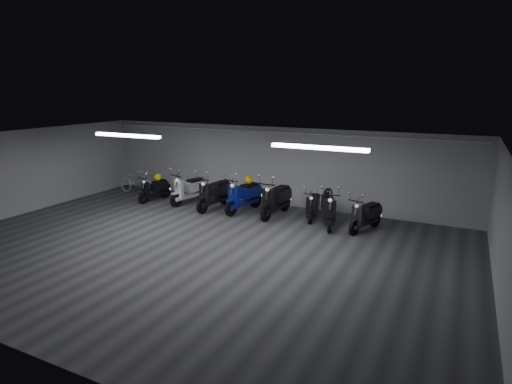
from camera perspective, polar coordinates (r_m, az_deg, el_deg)
The scene contains 21 objects.
floor at distance 11.42m, azimuth -8.29°, elevation -7.54°, with size 14.00×10.00×0.01m, color #38383A.
ceiling at distance 10.72m, azimuth -8.81°, elevation 6.59°, with size 14.00×10.00×0.01m, color gray.
back_wall at distance 15.26m, azimuth 2.22°, elevation 3.53°, with size 14.00×0.01×2.80m, color #ADADB0.
front_wall at distance 7.66m, azimuth -30.61°, elevation -9.07°, with size 14.00×0.01×2.80m, color #ADADB0.
left_wall at distance 15.99m, azimuth -29.68°, elevation 2.18°, with size 0.01×10.00×2.80m, color #ADADB0.
right_wall at distance 9.16m, azimuth 30.64°, elevation -5.49°, with size 0.01×10.00×2.80m, color #ADADB0.
fluor_strip_left at distance 13.39m, azimuth -16.97°, elevation 7.29°, with size 2.40×0.18×0.08m, color white.
fluor_strip_right at distance 10.29m, azimuth 8.44°, elevation 5.93°, with size 2.40×0.18×0.08m, color white.
conduit at distance 15.01m, azimuth 2.12°, elevation 8.06°, with size 0.05×0.05×13.60m, color white.
scooter_1 at distance 16.22m, azimuth -13.59°, elevation 0.86°, with size 0.53×1.59×1.19m, color black, non-canonical shape.
scooter_2 at distance 15.60m, azimuth -8.99°, elevation 0.98°, with size 0.63×1.89×1.41m, color silver, non-canonical shape.
scooter_3 at distance 14.74m, azimuth -5.68°, elevation 0.45°, with size 0.66×1.97×1.47m, color black, non-canonical shape.
scooter_4 at distance 14.37m, azimuth -1.68°, elevation 0.19°, with size 0.66×1.99×1.48m, color navy, non-canonical shape.
scooter_5 at distance 13.85m, azimuth 2.71°, elevation -0.31°, with size 0.67×2.01×1.50m, color black, non-canonical shape.
scooter_7 at distance 13.68m, azimuth 7.71°, elevation -1.26°, with size 0.53×1.60×1.19m, color black, non-canonical shape.
scooter_8 at distance 13.05m, azimuth 9.73°, elevation -1.60°, with size 0.63×1.88×1.40m, color black, non-canonical shape.
scooter_9 at distance 12.84m, azimuth 14.55°, elevation -2.44°, with size 0.56×1.69×1.26m, color black, non-canonical shape.
bicycle at distance 17.40m, azimuth -15.84°, elevation 1.78°, with size 0.71×2.01×1.30m, color silver.
helmet_0 at distance 16.30m, azimuth -13.06°, elevation 1.95°, with size 0.27×0.27×0.27m, color yellow.
helmet_1 at distance 13.23m, azimuth 9.71°, elevation -0.03°, with size 0.27×0.27×0.27m, color black.
helmet_2 at distance 14.50m, azimuth -0.99°, elevation 1.64°, with size 0.29×0.29×0.29m, color yellow.
Camera 1 is at (6.13, -8.70, 4.13)m, focal length 29.69 mm.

